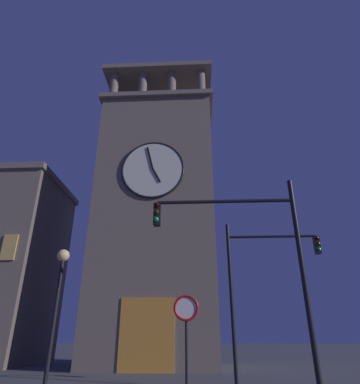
{
  "coord_description": "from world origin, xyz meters",
  "views": [
    {
      "loc": [
        -3.81,
        22.15,
        1.79
      ],
      "look_at": [
        -2.58,
        -2.03,
        12.53
      ],
      "focal_mm": 30.81,
      "sensor_mm": 36.0,
      "label": 1
    }
  ],
  "objects_px": {
    "no_horn_sign": "(186,317)",
    "clocktower": "(158,220)",
    "traffic_signal_far": "(253,248)",
    "traffic_signal_mid": "(259,274)",
    "street_lamp": "(59,289)"
  },
  "relations": [
    {
      "from": "street_lamp",
      "to": "no_horn_sign",
      "type": "relative_size",
      "value": 1.58
    },
    {
      "from": "clocktower",
      "to": "traffic_signal_mid",
      "type": "bearing_deg",
      "value": 119.97
    },
    {
      "from": "clocktower",
      "to": "street_lamp",
      "type": "distance_m",
      "value": 14.26
    },
    {
      "from": "clocktower",
      "to": "no_horn_sign",
      "type": "xyz_separation_m",
      "value": [
        -2.61,
        13.46,
        -7.79
      ]
    },
    {
      "from": "clocktower",
      "to": "no_horn_sign",
      "type": "bearing_deg",
      "value": 100.95
    },
    {
      "from": "street_lamp",
      "to": "traffic_signal_mid",
      "type": "bearing_deg",
      "value": -160.55
    },
    {
      "from": "traffic_signal_far",
      "to": "no_horn_sign",
      "type": "relative_size",
      "value": 2.2
    },
    {
      "from": "traffic_signal_mid",
      "to": "traffic_signal_far",
      "type": "distance_m",
      "value": 4.34
    },
    {
      "from": "clocktower",
      "to": "traffic_signal_far",
      "type": "xyz_separation_m",
      "value": [
        -4.73,
        13.97,
        -5.82
      ]
    },
    {
      "from": "no_horn_sign",
      "to": "clocktower",
      "type": "bearing_deg",
      "value": -79.05
    },
    {
      "from": "clocktower",
      "to": "traffic_signal_far",
      "type": "relative_size",
      "value": 3.75
    },
    {
      "from": "traffic_signal_mid",
      "to": "street_lamp",
      "type": "height_order",
      "value": "traffic_signal_mid"
    },
    {
      "from": "traffic_signal_far",
      "to": "traffic_signal_mid",
      "type": "bearing_deg",
      "value": -101.64
    },
    {
      "from": "no_horn_sign",
      "to": "traffic_signal_mid",
      "type": "bearing_deg",
      "value": -128.71
    },
    {
      "from": "traffic_signal_mid",
      "to": "street_lamp",
      "type": "bearing_deg",
      "value": 19.45
    }
  ]
}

